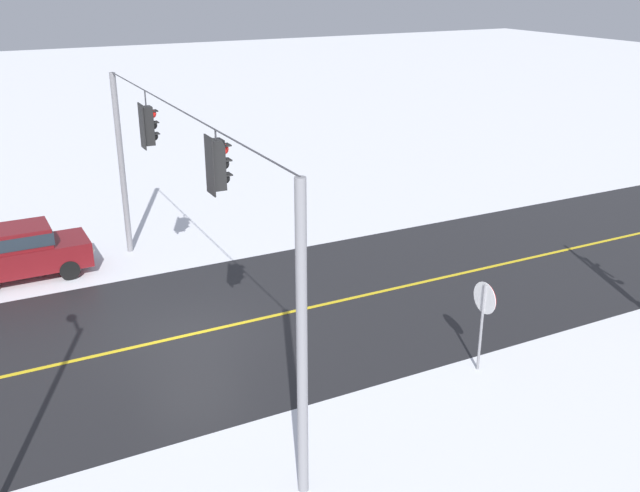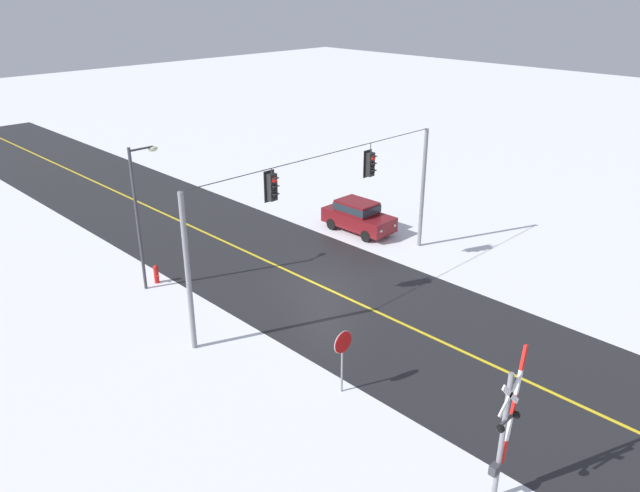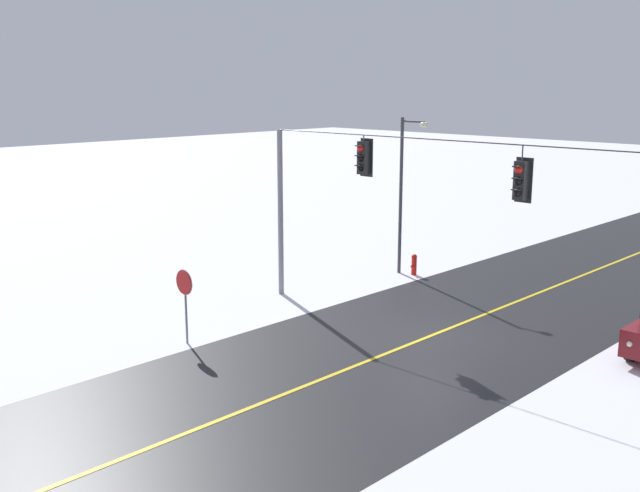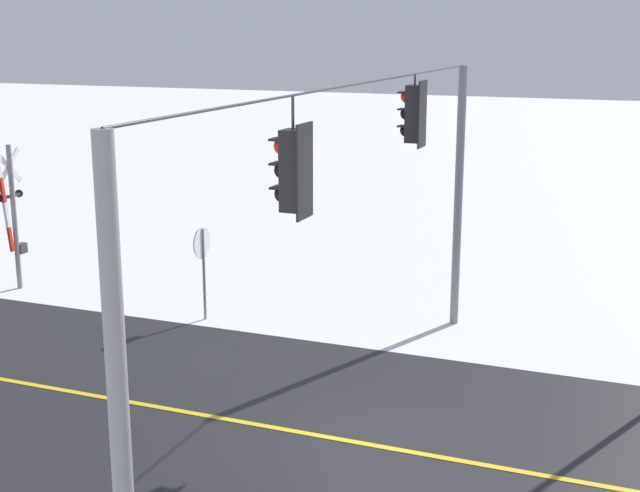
% 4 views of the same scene
% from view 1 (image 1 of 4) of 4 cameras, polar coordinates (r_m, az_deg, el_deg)
% --- Properties ---
extents(ground_plane, '(160.00, 160.00, 0.00)m').
position_cam_1_polar(ground_plane, '(20.00, -10.21, -6.95)').
color(ground_plane, white).
extents(signal_span, '(14.20, 0.47, 6.22)m').
position_cam_1_polar(signal_span, '(18.45, -10.98, 4.21)').
color(signal_span, gray).
rests_on(signal_span, ground).
extents(stop_sign, '(0.80, 0.09, 2.35)m').
position_cam_1_polar(stop_sign, '(17.76, 12.91, -4.74)').
color(stop_sign, gray).
rests_on(stop_sign, ground).
extents(parked_car_maroon, '(1.86, 4.22, 1.74)m').
position_cam_1_polar(parked_car_maroon, '(24.71, -22.79, -0.33)').
color(parked_car_maroon, maroon).
rests_on(parked_car_maroon, ground).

